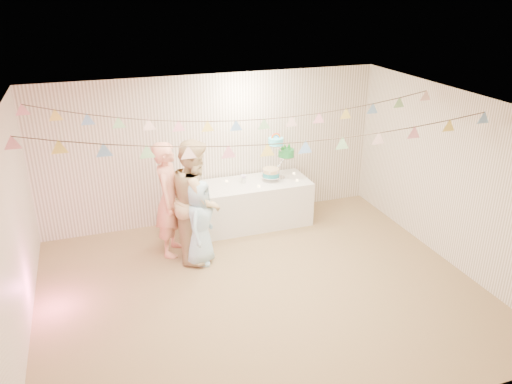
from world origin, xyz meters
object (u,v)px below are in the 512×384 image
object	(u,v)px
person_adult_a	(170,199)
person_child	(200,222)
person_adult_b	(196,200)
table	(249,204)
cake_stand	(278,159)

from	to	relation	value
person_adult_a	person_child	distance (m)	0.61
person_adult_b	person_adult_a	bearing A→B (deg)	71.93
table	person_adult_b	distance (m)	1.44
table	person_adult_a	world-z (taller)	person_adult_a
table	person_adult_b	size ratio (longest dim) A/B	1.11
person_adult_b	table	bearing A→B (deg)	-41.32
table	person_adult_a	bearing A→B (deg)	-159.89
table	cake_stand	bearing A→B (deg)	5.19
table	person_adult_a	distance (m)	1.64
cake_stand	person_adult_b	bearing A→B (deg)	-153.72
person_adult_b	person_child	distance (m)	0.35
cake_stand	person_adult_b	size ratio (longest dim) A/B	0.41
cake_stand	person_adult_b	xyz separation A→B (m)	(-1.65, -0.81, -0.19)
table	person_adult_a	xyz separation A→B (m)	(-1.46, -0.53, 0.52)
table	person_child	size ratio (longest dim) A/B	1.57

